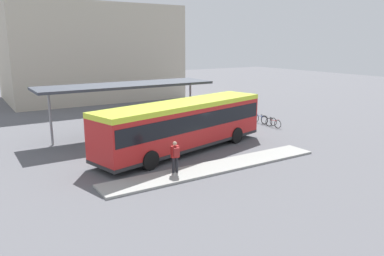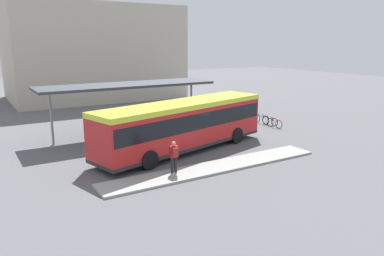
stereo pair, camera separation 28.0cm
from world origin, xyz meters
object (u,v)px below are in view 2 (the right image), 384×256
object	(u,v)px
bicycle_black	(270,121)
potted_planter_near_shelter	(157,131)
city_bus	(184,123)
pedestrian_waiting	(174,155)
bicycle_red	(274,123)
bicycle_blue	(261,119)

from	to	relation	value
bicycle_black	potted_planter_near_shelter	bearing A→B (deg)	77.91
city_bus	bicycle_black	world-z (taller)	city_bus
pedestrian_waiting	bicycle_red	xyz separation A→B (m)	(12.13, 5.42, -0.72)
pedestrian_waiting	bicycle_red	distance (m)	13.31
bicycle_blue	potted_planter_near_shelter	world-z (taller)	potted_planter_near_shelter
pedestrian_waiting	bicycle_red	world-z (taller)	pedestrian_waiting
pedestrian_waiting	bicycle_blue	bearing A→B (deg)	-50.15
bicycle_red	bicycle_blue	xyz separation A→B (m)	(0.11, 1.70, 0.04)
bicycle_blue	pedestrian_waiting	bearing A→B (deg)	116.72
bicycle_blue	potted_planter_near_shelter	bearing A→B (deg)	88.12
potted_planter_near_shelter	bicycle_black	bearing A→B (deg)	-3.27
city_bus	bicycle_red	distance (m)	9.79
city_bus	bicycle_black	size ratio (longest dim) A/B	7.98
bicycle_red	potted_planter_near_shelter	size ratio (longest dim) A/B	1.28
bicycle_red	potted_planter_near_shelter	world-z (taller)	potted_planter_near_shelter
bicycle_red	potted_planter_near_shelter	distance (m)	9.87
bicycle_black	potted_planter_near_shelter	xyz separation A→B (m)	(-10.09, 0.58, 0.32)
city_bus	bicycle_red	bearing A→B (deg)	-2.80
bicycle_blue	potted_planter_near_shelter	size ratio (longest dim) A/B	1.43
pedestrian_waiting	potted_planter_near_shelter	distance (m)	7.26
city_bus	pedestrian_waiting	world-z (taller)	city_bus
city_bus	potted_planter_near_shelter	size ratio (longest dim) A/B	9.91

